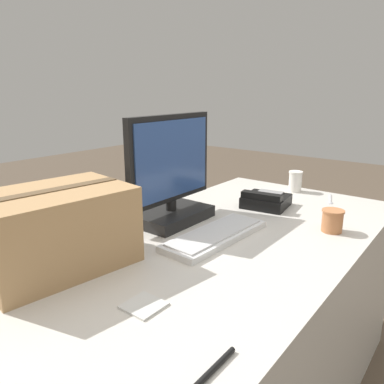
{
  "coord_description": "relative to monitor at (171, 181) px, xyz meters",
  "views": [
    {
      "loc": [
        -1.05,
        -0.71,
        1.29
      ],
      "look_at": [
        0.03,
        0.14,
        0.91
      ],
      "focal_mm": 35.0,
      "sensor_mm": 36.0,
      "label": 1
    }
  ],
  "objects": [
    {
      "name": "desk_phone",
      "position": [
        0.41,
        -0.22,
        -0.14
      ],
      "size": [
        0.22,
        0.22,
        0.08
      ],
      "rotation": [
        0.0,
        0.0,
        0.15
      ],
      "color": "black",
      "rests_on": "office_desk"
    },
    {
      "name": "pen_marker",
      "position": [
        -0.6,
        -0.63,
        -0.16
      ],
      "size": [
        0.13,
        0.01,
        0.01
      ],
      "rotation": [
        0.0,
        0.0,
        3.14
      ],
      "color": "black",
      "rests_on": "office_desk"
    },
    {
      "name": "paper_cup_left",
      "position": [
        0.28,
        -0.57,
        -0.12
      ],
      "size": [
        0.08,
        0.08,
        0.09
      ],
      "color": "#BC7547",
      "rests_on": "office_desk"
    },
    {
      "name": "monitor",
      "position": [
        0.0,
        0.0,
        0.0
      ],
      "size": [
        0.46,
        0.22,
        0.43
      ],
      "color": "black",
      "rests_on": "office_desk"
    },
    {
      "name": "cardboard_box",
      "position": [
        -0.53,
        0.01,
        -0.05
      ],
      "size": [
        0.47,
        0.36,
        0.25
      ],
      "rotation": [
        0.0,
        0.0,
        -0.14
      ],
      "color": "tan",
      "rests_on": "office_desk"
    },
    {
      "name": "sticky_note_pad",
      "position": [
        -0.53,
        -0.36,
        -0.17
      ],
      "size": [
        0.09,
        0.09,
        0.01
      ],
      "color": "silver",
      "rests_on": "office_desk"
    },
    {
      "name": "keyboard",
      "position": [
        -0.05,
        -0.25,
        -0.16
      ],
      "size": [
        0.46,
        0.18,
        0.03
      ],
      "rotation": [
        0.0,
        0.0,
        -0.04
      ],
      "color": "silver",
      "rests_on": "office_desk"
    },
    {
      "name": "office_desk",
      "position": [
        -0.06,
        -0.27,
        -0.55
      ],
      "size": [
        1.8,
        0.9,
        0.76
      ],
      "color": "beige",
      "rests_on": "ground_plane"
    },
    {
      "name": "spoon",
      "position": [
        0.69,
        -0.43,
        -0.17
      ],
      "size": [
        0.17,
        0.07,
        0.0
      ],
      "rotation": [
        0.0,
        0.0,
        3.46
      ],
      "color": "silver",
      "rests_on": "office_desk"
    },
    {
      "name": "paper_cup_right",
      "position": [
        0.75,
        -0.22,
        -0.11
      ],
      "size": [
        0.07,
        0.07,
        0.11
      ],
      "color": "white",
      "rests_on": "office_desk"
    }
  ]
}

